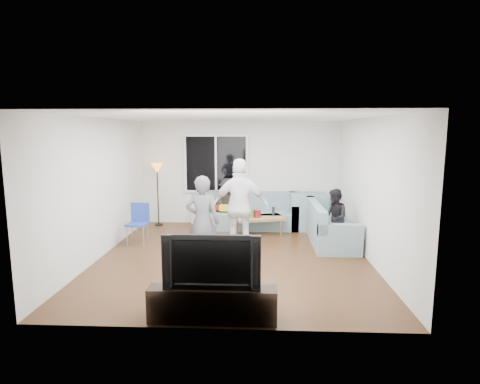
{
  "coord_description": "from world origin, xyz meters",
  "views": [
    {
      "loc": [
        0.46,
        -7.13,
        2.35
      ],
      "look_at": [
        0.1,
        0.6,
        1.15
      ],
      "focal_mm": 29.27,
      "sensor_mm": 36.0,
      "label": 1
    }
  ],
  "objects_px": {
    "sofa_right_section": "(331,223)",
    "spectator_back": "(227,203)",
    "player_right": "(241,207)",
    "coffee_table": "(259,225)",
    "side_chair": "(137,225)",
    "spectator_right": "(334,218)",
    "floor_lamp": "(158,195)",
    "player_left": "(203,222)",
    "sofa_back_section": "(250,211)",
    "tv_console": "(213,303)",
    "television": "(212,259)"
  },
  "relations": [
    {
      "from": "sofa_back_section",
      "to": "floor_lamp",
      "type": "bearing_deg",
      "value": 175.81
    },
    {
      "from": "coffee_table",
      "to": "tv_console",
      "type": "height_order",
      "value": "tv_console"
    },
    {
      "from": "sofa_right_section",
      "to": "tv_console",
      "type": "bearing_deg",
      "value": 149.19
    },
    {
      "from": "coffee_table",
      "to": "spectator_back",
      "type": "height_order",
      "value": "spectator_back"
    },
    {
      "from": "sofa_right_section",
      "to": "spectator_back",
      "type": "xyz_separation_m",
      "value": [
        -2.32,
        1.25,
        0.19
      ]
    },
    {
      "from": "spectator_right",
      "to": "television",
      "type": "xyz_separation_m",
      "value": [
        -2.12,
        -3.25,
        0.18
      ]
    },
    {
      "from": "player_left",
      "to": "television",
      "type": "bearing_deg",
      "value": 106.34
    },
    {
      "from": "floor_lamp",
      "to": "spectator_right",
      "type": "height_order",
      "value": "floor_lamp"
    },
    {
      "from": "floor_lamp",
      "to": "spectator_back",
      "type": "bearing_deg",
      "value": -4.57
    },
    {
      "from": "player_right",
      "to": "spectator_back",
      "type": "bearing_deg",
      "value": -78.14
    },
    {
      "from": "coffee_table",
      "to": "television",
      "type": "height_order",
      "value": "television"
    },
    {
      "from": "coffee_table",
      "to": "side_chair",
      "type": "distance_m",
      "value": 2.75
    },
    {
      "from": "spectator_back",
      "to": "television",
      "type": "xyz_separation_m",
      "value": [
        0.2,
        -4.8,
        0.17
      ]
    },
    {
      "from": "player_left",
      "to": "sofa_back_section",
      "type": "bearing_deg",
      "value": -100.35
    },
    {
      "from": "floor_lamp",
      "to": "player_left",
      "type": "relative_size",
      "value": 0.97
    },
    {
      "from": "spectator_right",
      "to": "television",
      "type": "height_order",
      "value": "spectator_right"
    },
    {
      "from": "sofa_right_section",
      "to": "side_chair",
      "type": "bearing_deg",
      "value": 94.83
    },
    {
      "from": "side_chair",
      "to": "tv_console",
      "type": "xyz_separation_m",
      "value": [
        1.95,
        -3.21,
        -0.21
      ]
    },
    {
      "from": "sofa_right_section",
      "to": "floor_lamp",
      "type": "xyz_separation_m",
      "value": [
        -4.07,
        1.39,
        0.36
      ]
    },
    {
      "from": "spectator_back",
      "to": "floor_lamp",
      "type": "bearing_deg",
      "value": 156.28
    },
    {
      "from": "coffee_table",
      "to": "floor_lamp",
      "type": "bearing_deg",
      "value": 164.32
    },
    {
      "from": "sofa_right_section",
      "to": "side_chair",
      "type": "relative_size",
      "value": 2.33
    },
    {
      "from": "sofa_right_section",
      "to": "side_chair",
      "type": "distance_m",
      "value": 4.08
    },
    {
      "from": "player_right",
      "to": "spectator_back",
      "type": "xyz_separation_m",
      "value": [
        -0.43,
        2.1,
        -0.31
      ]
    },
    {
      "from": "sofa_back_section",
      "to": "tv_console",
      "type": "bearing_deg",
      "value": -94.47
    },
    {
      "from": "floor_lamp",
      "to": "player_right",
      "type": "xyz_separation_m",
      "value": [
        2.18,
        -2.24,
        0.14
      ]
    },
    {
      "from": "tv_console",
      "to": "player_left",
      "type": "bearing_deg",
      "value": 101.59
    },
    {
      "from": "player_left",
      "to": "spectator_right",
      "type": "bearing_deg",
      "value": -147.41
    },
    {
      "from": "spectator_back",
      "to": "tv_console",
      "type": "distance_m",
      "value": 4.82
    },
    {
      "from": "sofa_back_section",
      "to": "spectator_right",
      "type": "bearing_deg",
      "value": -41.05
    },
    {
      "from": "side_chair",
      "to": "spectator_right",
      "type": "bearing_deg",
      "value": 5.74
    },
    {
      "from": "television",
      "to": "sofa_back_section",
      "type": "bearing_deg",
      "value": 85.53
    },
    {
      "from": "spectator_right",
      "to": "player_right",
      "type": "bearing_deg",
      "value": -75.05
    },
    {
      "from": "floor_lamp",
      "to": "spectator_right",
      "type": "relative_size",
      "value": 1.3
    },
    {
      "from": "sofa_right_section",
      "to": "spectator_back",
      "type": "height_order",
      "value": "spectator_back"
    },
    {
      "from": "coffee_table",
      "to": "spectator_right",
      "type": "xyz_separation_m",
      "value": [
        1.53,
        -0.98,
        0.4
      ]
    },
    {
      "from": "television",
      "to": "coffee_table",
      "type": "bearing_deg",
      "value": 82.05
    },
    {
      "from": "floor_lamp",
      "to": "sofa_right_section",
      "type": "bearing_deg",
      "value": -18.85
    },
    {
      "from": "coffee_table",
      "to": "spectator_back",
      "type": "distance_m",
      "value": 1.06
    },
    {
      "from": "sofa_right_section",
      "to": "player_right",
      "type": "relative_size",
      "value": 1.08
    },
    {
      "from": "player_right",
      "to": "spectator_back",
      "type": "height_order",
      "value": "player_right"
    },
    {
      "from": "sofa_right_section",
      "to": "spectator_right",
      "type": "xyz_separation_m",
      "value": [
        0.0,
        -0.3,
        0.18
      ]
    },
    {
      "from": "tv_console",
      "to": "television",
      "type": "distance_m",
      "value": 0.57
    },
    {
      "from": "side_chair",
      "to": "spectator_back",
      "type": "bearing_deg",
      "value": 47.38
    },
    {
      "from": "floor_lamp",
      "to": "spectator_back",
      "type": "xyz_separation_m",
      "value": [
        1.75,
        -0.14,
        -0.17
      ]
    },
    {
      "from": "spectator_right",
      "to": "tv_console",
      "type": "xyz_separation_m",
      "value": [
        -2.12,
        -3.25,
        -0.38
      ]
    },
    {
      "from": "player_right",
      "to": "spectator_right",
      "type": "bearing_deg",
      "value": -163.4
    },
    {
      "from": "sofa_back_section",
      "to": "television",
      "type": "distance_m",
      "value": 4.8
    },
    {
      "from": "side_chair",
      "to": "spectator_back",
      "type": "distance_m",
      "value": 2.38
    },
    {
      "from": "sofa_right_section",
      "to": "spectator_right",
      "type": "distance_m",
      "value": 0.35
    }
  ]
}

